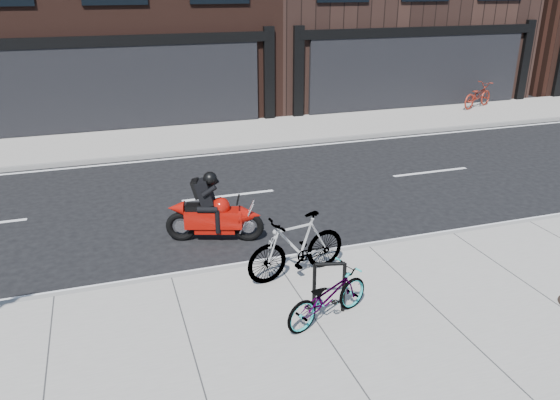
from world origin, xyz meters
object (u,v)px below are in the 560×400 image
object	(u,v)px
bicycle_far	(478,95)
bike_rack	(329,283)
bicycle_front	(327,296)
motorcycle	(218,213)
bicycle_rear	(297,246)

from	to	relation	value
bicycle_far	bike_rack	bearing A→B (deg)	112.17
bicycle_front	bike_rack	bearing A→B (deg)	-49.15
motorcycle	bicycle_far	world-z (taller)	motorcycle
bicycle_front	motorcycle	bearing A→B (deg)	-5.62
bike_rack	motorcycle	distance (m)	3.57
bike_rack	motorcycle	size ratio (longest dim) A/B	0.45
bike_rack	bicycle_far	world-z (taller)	bicycle_far
bicycle_far	bicycle_rear	bearing A→B (deg)	108.82
motorcycle	bicycle_far	xyz separation A→B (m)	(13.18, 8.98, 0.02)
bicycle_front	bicycle_far	bearing A→B (deg)	-64.57
bicycle_front	bicycle_rear	bearing A→B (deg)	-21.43
bicycle_rear	bicycle_far	world-z (taller)	bicycle_rear
bike_rack	bicycle_front	xyz separation A→B (m)	(-0.11, -0.20, -0.10)
motorcycle	bicycle_front	bearing A→B (deg)	-56.58
bicycle_rear	bicycle_front	bearing A→B (deg)	-11.68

